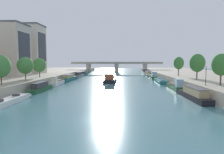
% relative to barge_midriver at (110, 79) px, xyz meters
% --- Properties ---
extents(ground_plane, '(400.00, 400.00, 0.00)m').
position_rel_barge_midriver_xyz_m(ground_plane, '(1.04, -49.17, -1.02)').
color(ground_plane, teal).
extents(quay_left, '(36.00, 170.00, 2.55)m').
position_rel_barge_midriver_xyz_m(quay_left, '(-36.75, 5.83, 0.26)').
color(quay_left, '#B2A893').
rests_on(quay_left, ground).
extents(quay_right, '(36.00, 170.00, 2.55)m').
position_rel_barge_midriver_xyz_m(quay_right, '(38.83, 5.83, 0.26)').
color(quay_right, '#B2A893').
rests_on(quay_right, ground).
extents(barge_midriver, '(4.28, 20.59, 3.36)m').
position_rel_barge_midriver_xyz_m(barge_midriver, '(0.00, 0.00, 0.00)').
color(barge_midriver, black).
rests_on(barge_midriver, ground).
extents(wake_behind_barge, '(5.60, 5.90, 0.03)m').
position_rel_barge_midriver_xyz_m(wake_behind_barge, '(1.01, -13.34, -1.00)').
color(wake_behind_barge, silver).
rests_on(wake_behind_barge, ground).
extents(moored_boat_left_second, '(2.59, 12.42, 2.07)m').
position_rel_barge_midriver_xyz_m(moored_boat_left_second, '(-16.23, -40.15, -0.50)').
color(moored_boat_left_second, silver).
rests_on(moored_boat_left_second, ground).
extents(moored_boat_left_gap_after, '(2.31, 11.57, 2.40)m').
position_rel_barge_midriver_xyz_m(moored_boat_left_gap_after, '(-16.66, -25.58, -0.02)').
color(moored_boat_left_gap_after, '#235633').
rests_on(moored_boat_left_gap_after, ground).
extents(moored_boat_left_midway, '(2.06, 10.07, 3.03)m').
position_rel_barge_midriver_xyz_m(moored_boat_left_midway, '(-16.58, -12.57, -0.08)').
color(moored_boat_left_midway, silver).
rests_on(moored_boat_left_midway, ground).
extents(moored_boat_left_downstream, '(3.07, 14.86, 2.52)m').
position_rel_barge_midriver_xyz_m(moored_boat_left_downstream, '(-16.82, 2.24, 0.04)').
color(moored_boat_left_downstream, '#23666B').
rests_on(moored_boat_left_downstream, ground).
extents(moored_boat_left_far, '(2.38, 12.47, 2.67)m').
position_rel_barge_midriver_xyz_m(moored_boat_left_far, '(-16.41, 18.97, 0.10)').
color(moored_boat_left_far, gray).
rests_on(moored_boat_left_far, ground).
extents(moored_boat_left_upstream, '(2.87, 14.56, 2.38)m').
position_rel_barge_midriver_xyz_m(moored_boat_left_upstream, '(-17.00, 33.04, -0.02)').
color(moored_boat_left_upstream, '#23666B').
rests_on(moored_boat_left_upstream, ground).
extents(moored_boat_right_near, '(2.52, 14.13, 2.59)m').
position_rel_barge_midriver_xyz_m(moored_boat_right_near, '(18.90, -34.76, 0.07)').
color(moored_boat_right_near, black).
rests_on(moored_boat_right_near, ground).
extents(moored_boat_right_midway, '(2.53, 12.62, 3.17)m').
position_rel_barge_midriver_xyz_m(moored_boat_right_midway, '(19.12, -20.80, -0.06)').
color(moored_boat_right_midway, '#235633').
rests_on(moored_boat_right_midway, ground).
extents(moored_boat_right_upstream, '(3.20, 15.11, 2.24)m').
position_rel_barge_midriver_xyz_m(moored_boat_right_upstream, '(18.68, -3.02, -0.42)').
color(moored_boat_right_upstream, '#23666B').
rests_on(moored_boat_right_upstream, ground).
extents(moored_boat_right_second, '(2.70, 15.88, 3.30)m').
position_rel_barge_midriver_xyz_m(moored_boat_right_second, '(18.54, 14.53, -0.05)').
color(moored_boat_right_second, '#235633').
rests_on(moored_boat_right_second, ground).
extents(moored_boat_right_far, '(2.33, 11.63, 2.48)m').
position_rel_barge_midriver_xyz_m(moored_boat_right_far, '(18.70, 31.85, 0.01)').
color(moored_boat_right_far, silver).
rests_on(moored_boat_right_far, ground).
extents(moored_boat_right_gap_after, '(3.28, 15.47, 2.95)m').
position_rel_barge_midriver_xyz_m(moored_boat_right_gap_after, '(19.15, 48.08, 0.22)').
color(moored_boat_right_gap_after, silver).
rests_on(moored_boat_right_gap_after, ground).
extents(tree_left_past_mid, '(4.13, 4.13, 6.59)m').
position_rel_barge_midriver_xyz_m(tree_left_past_mid, '(-22.27, -32.98, 5.62)').
color(tree_left_past_mid, brown).
rests_on(tree_left_past_mid, quay_left).
extents(tree_left_midway, '(4.22, 4.22, 6.36)m').
position_rel_barge_midriver_xyz_m(tree_left_midway, '(-21.96, -22.82, 5.58)').
color(tree_left_midway, brown).
rests_on(tree_left_midway, quay_left).
extents(tree_left_by_lamp, '(4.21, 4.21, 6.24)m').
position_rel_barge_midriver_xyz_m(tree_left_by_lamp, '(-22.79, -11.87, 5.45)').
color(tree_left_by_lamp, brown).
rests_on(tree_left_by_lamp, quay_left).
extents(tree_right_distant, '(3.94, 3.94, 6.81)m').
position_rel_barge_midriver_xyz_m(tree_right_distant, '(25.61, -31.81, 5.97)').
color(tree_right_distant, brown).
rests_on(tree_right_distant, quay_right).
extents(tree_right_end_of_row, '(4.20, 4.20, 7.28)m').
position_rel_barge_midriver_xyz_m(tree_right_end_of_row, '(25.62, -18.83, 6.24)').
color(tree_right_end_of_row, brown).
rests_on(tree_right_end_of_row, quay_right).
extents(tree_right_midway, '(3.59, 3.59, 6.81)m').
position_rel_barge_midriver_xyz_m(tree_right_midway, '(25.06, -3.36, 6.07)').
color(tree_right_midway, brown).
rests_on(tree_right_midway, quay_right).
extents(lamppost_right_bank, '(0.28, 0.28, 4.25)m').
position_rel_barge_midriver_xyz_m(lamppost_right_bank, '(22.60, -31.50, 3.87)').
color(lamppost_right_bank, black).
rests_on(lamppost_right_bank, quay_right).
extents(building_left_corner, '(14.09, 10.41, 18.37)m').
position_rel_barge_midriver_xyz_m(building_left_corner, '(-36.36, -7.99, 10.73)').
color(building_left_corner, '#BCB2A8').
rests_on(building_left_corner, quay_left).
extents(building_left_far_end, '(12.81, 10.30, 21.06)m').
position_rel_barge_midriver_xyz_m(building_left_far_end, '(-36.36, 8.50, 12.08)').
color(building_left_far_end, beige).
rests_on(building_left_far_end, quay_left).
extents(bridge_far, '(63.57, 4.40, 7.52)m').
position_rel_barge_midriver_xyz_m(bridge_far, '(1.04, 60.51, 3.80)').
color(bridge_far, gray).
rests_on(bridge_far, ground).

